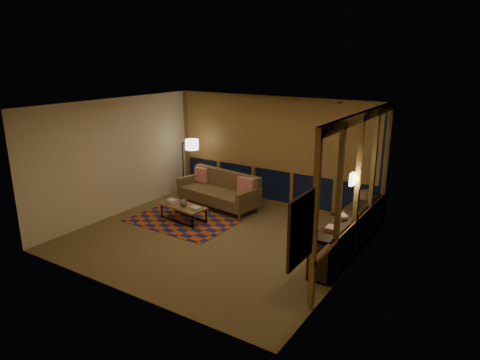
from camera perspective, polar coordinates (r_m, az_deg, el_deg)
The scene contains 21 objects.
floor at distance 8.90m, azimuth -3.29°, elevation -7.65°, with size 5.50×5.00×0.01m, color olive.
ceiling at distance 8.19m, azimuth -3.60°, elevation 9.91°, with size 5.50×5.00×0.01m, color white.
walls at distance 8.44m, azimuth -3.44°, elevation 0.76°, with size 5.51×5.01×2.70m.
window_wall_back at distance 10.44m, azimuth 4.43°, elevation 3.75°, with size 5.30×0.16×2.60m, color olive, non-canonical shape.
window_wall_right at distance 7.80m, azimuth 15.42°, elevation -1.11°, with size 0.16×3.70×2.60m, color olive, non-canonical shape.
wall_art at distance 5.59m, azimuth 8.06°, elevation -6.53°, with size 0.06×0.74×0.94m, color red, non-canonical shape.
wall_sconce at distance 7.63m, azimuth 14.76°, elevation 0.11°, with size 0.12×0.18×0.22m, color #F1E2BF, non-canonical shape.
sofa at distance 10.49m, azimuth -2.95°, elevation -1.39°, with size 2.08×0.84×0.85m, color olive, non-canonical shape.
pillow_left at distance 11.10m, azimuth -5.15°, elevation 0.55°, with size 0.37×0.12×0.37m, color red, non-canonical shape.
pillow_right at distance 10.05m, azimuth 0.82°, elevation -0.88°, with size 0.43×0.14×0.43m, color red, non-canonical shape.
area_rug at distance 9.81m, azimuth -7.76°, elevation -5.41°, with size 2.30×1.54×0.01m, color #B04D16.
coffee_table at distance 9.76m, azimuth -7.53°, elevation -4.40°, with size 1.10×0.50×0.37m, color olive, non-canonical shape.
book_stack_a at distance 9.91m, azimuth -9.12°, elevation -2.80°, with size 0.25×0.20×0.07m, color silver, non-canonical shape.
book_stack_b at distance 9.44m, azimuth -5.98°, elevation -3.75°, with size 0.22×0.17×0.04m, color silver, non-canonical shape.
ceramic_pot at distance 9.61m, azimuth -7.54°, elevation -3.04°, with size 0.17×0.17×0.17m, color #2D2D31.
floor_lamp at distance 11.41m, azimuth -7.60°, elevation 1.79°, with size 0.52×0.34×1.56m, color black, non-canonical shape.
bookshelf at distance 8.45m, azimuth 14.31°, elevation -6.71°, with size 0.40×3.00×0.75m, color black, non-canonical shape.
basket at distance 9.21m, azimuth 16.41°, elevation -1.91°, with size 0.23×0.23×0.17m, color #9B7443.
teal_bowl at distance 8.60m, azimuth 15.27°, elevation -3.14°, with size 0.15×0.15×0.15m, color #226761.
vase at distance 7.91m, azimuth 13.58°, elevation -4.61°, with size 0.18×0.18×0.18m, color tan.
shelf_book_stack at distance 7.44m, azimuth 12.09°, elevation -6.34°, with size 0.18×0.26×0.08m, color silver, non-canonical shape.
Camera 1 is at (4.81, -6.57, 3.59)m, focal length 32.00 mm.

